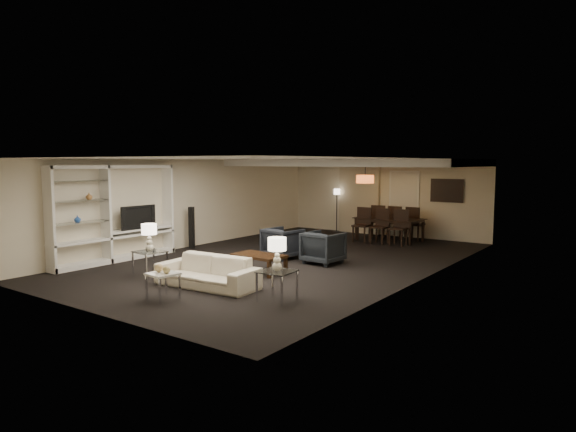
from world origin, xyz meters
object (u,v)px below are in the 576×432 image
(armchair_left, at_px, (283,243))
(table_lamp_left, at_px, (149,238))
(side_table_left, at_px, (150,263))
(vase_amber, at_px, (89,196))
(coffee_table, at_px, (259,264))
(chair_nm, at_px, (379,226))
(chair_nr, at_px, (398,228))
(marble_table, at_px, (163,286))
(sofa, at_px, (207,272))
(chair_fl, at_px, (380,221))
(side_table_right, at_px, (277,286))
(pendant_light, at_px, (365,179))
(armchair_right, at_px, (323,248))
(dining_table, at_px, (389,230))
(television, at_px, (136,217))
(chair_fm, at_px, (397,222))
(table_lamp_right, at_px, (277,254))
(vase_blue, at_px, (77,219))
(chair_nl, at_px, (361,225))
(floor_speaker, at_px, (192,228))
(chair_fr, at_px, (415,223))
(floor_lamp, at_px, (337,210))

(armchair_left, relative_size, table_lamp_left, 1.44)
(side_table_left, distance_m, vase_amber, 2.39)
(side_table_left, bearing_deg, coffee_table, 43.26)
(chair_nm, xyz_separation_m, chair_nr, (0.60, 0.00, 0.00))
(coffee_table, bearing_deg, vase_amber, -154.85)
(coffee_table, xyz_separation_m, marble_table, (-0.00, -2.70, 0.03))
(armchair_left, relative_size, marble_table, 1.79)
(sofa, distance_m, chair_nm, 6.86)
(chair_nm, relative_size, chair_fl, 1.00)
(side_table_right, bearing_deg, chair_fl, 103.38)
(side_table_left, bearing_deg, armchair_left, 71.57)
(pendant_light, relative_size, armchair_left, 0.61)
(armchair_right, distance_m, vase_amber, 5.60)
(pendant_light, bearing_deg, dining_table, 63.81)
(dining_table, bearing_deg, television, -119.80)
(side_table_right, distance_m, chair_nr, 6.89)
(chair_fl, distance_m, chair_fm, 0.60)
(pendant_light, bearing_deg, chair_nr, 9.98)
(sofa, bearing_deg, table_lamp_right, -4.22)
(pendant_light, height_order, vase_blue, pendant_light)
(armchair_left, relative_size, chair_fm, 0.81)
(table_lamp_right, distance_m, television, 5.45)
(armchair_right, bearing_deg, side_table_right, 112.34)
(television, distance_m, chair_nl, 6.64)
(side_table_left, height_order, television, television)
(floor_speaker, bearing_deg, coffee_table, -35.13)
(table_lamp_left, bearing_deg, armchair_left, 71.57)
(marble_table, xyz_separation_m, vase_amber, (-3.65, 0.98, 1.40))
(table_lamp_right, bearing_deg, chair_fm, 99.32)
(dining_table, bearing_deg, chair_fl, 135.07)
(sofa, relative_size, dining_table, 1.04)
(coffee_table, xyz_separation_m, armchair_left, (-0.60, 1.70, 0.18))
(sofa, height_order, television, television)
(vase_blue, distance_m, chair_fl, 9.25)
(side_table_left, relative_size, chair_nm, 0.54)
(chair_fr, distance_m, floor_lamp, 2.98)
(chair_nr, distance_m, chair_fl, 1.77)
(coffee_table, bearing_deg, chair_fr, 81.62)
(vase_amber, distance_m, chair_fl, 9.01)
(armchair_left, bearing_deg, marble_table, 105.69)
(chair_nr, bearing_deg, dining_table, 130.80)
(table_lamp_left, bearing_deg, sofa, 0.00)
(table_lamp_right, xyz_separation_m, floor_lamp, (-3.70, 8.37, -0.07))
(marble_table, bearing_deg, chair_nl, 91.71)
(television, xyz_separation_m, chair_nr, (4.59, 5.69, -0.52))
(table_lamp_right, xyz_separation_m, chair_fr, (-0.74, 8.14, -0.30))
(floor_speaker, bearing_deg, vase_amber, -105.98)
(chair_nl, bearing_deg, armchair_left, -99.91)
(floor_lamp, bearing_deg, table_lamp_right, -66.16)
(armchair_right, relative_size, floor_lamp, 0.56)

